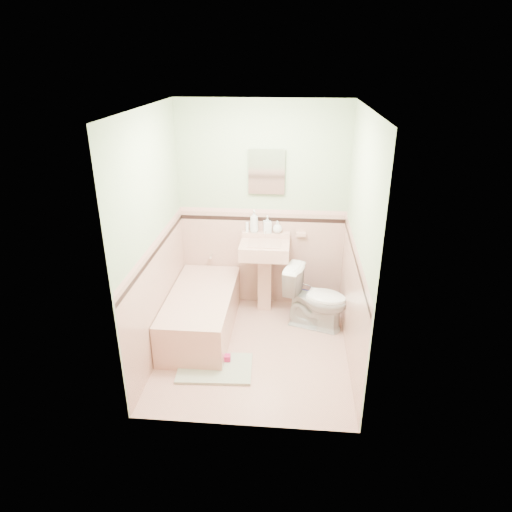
# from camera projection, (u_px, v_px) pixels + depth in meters

# --- Properties ---
(floor) EXTENTS (2.20, 2.20, 0.00)m
(floor) POSITION_uv_depth(u_px,v_px,m) (254.00, 350.00, 4.92)
(floor) COLOR #D49F8B
(floor) RESTS_ON ground
(ceiling) EXTENTS (2.20, 2.20, 0.00)m
(ceiling) POSITION_uv_depth(u_px,v_px,m) (253.00, 108.00, 3.91)
(ceiling) COLOR white
(ceiling) RESTS_ON ground
(wall_back) EXTENTS (2.50, 0.00, 2.50)m
(wall_back) POSITION_uv_depth(u_px,v_px,m) (262.00, 208.00, 5.42)
(wall_back) COLOR beige
(wall_back) RESTS_ON ground
(wall_front) EXTENTS (2.50, 0.00, 2.50)m
(wall_front) POSITION_uv_depth(u_px,v_px,m) (240.00, 297.00, 3.41)
(wall_front) COLOR beige
(wall_front) RESTS_ON ground
(wall_left) EXTENTS (0.00, 2.50, 2.50)m
(wall_left) POSITION_uv_depth(u_px,v_px,m) (153.00, 239.00, 4.50)
(wall_left) COLOR beige
(wall_left) RESTS_ON ground
(wall_right) EXTENTS (0.00, 2.50, 2.50)m
(wall_right) POSITION_uv_depth(u_px,v_px,m) (358.00, 246.00, 4.33)
(wall_right) COLOR beige
(wall_right) RESTS_ON ground
(wainscot_back) EXTENTS (2.00, 0.00, 2.00)m
(wainscot_back) POSITION_uv_depth(u_px,v_px,m) (262.00, 258.00, 5.67)
(wainscot_back) COLOR #D7A390
(wainscot_back) RESTS_ON ground
(wainscot_front) EXTENTS (2.00, 0.00, 2.00)m
(wainscot_front) POSITION_uv_depth(u_px,v_px,m) (241.00, 367.00, 3.68)
(wainscot_front) COLOR #D7A390
(wainscot_front) RESTS_ON ground
(wainscot_left) EXTENTS (0.00, 2.20, 2.20)m
(wainscot_left) POSITION_uv_depth(u_px,v_px,m) (160.00, 297.00, 4.76)
(wainscot_left) COLOR #D7A390
(wainscot_left) RESTS_ON ground
(wainscot_right) EXTENTS (0.00, 2.20, 2.20)m
(wainscot_right) POSITION_uv_depth(u_px,v_px,m) (351.00, 306.00, 4.60)
(wainscot_right) COLOR #D7A390
(wainscot_right) RESTS_ON ground
(accent_back) EXTENTS (2.00, 0.00, 2.00)m
(accent_back) POSITION_uv_depth(u_px,v_px,m) (262.00, 219.00, 5.45)
(accent_back) COLOR black
(accent_back) RESTS_ON ground
(accent_front) EXTENTS (2.00, 0.00, 2.00)m
(accent_front) POSITION_uv_depth(u_px,v_px,m) (241.00, 311.00, 3.48)
(accent_front) COLOR black
(accent_front) RESTS_ON ground
(accent_left) EXTENTS (0.00, 2.20, 2.20)m
(accent_left) POSITION_uv_depth(u_px,v_px,m) (156.00, 252.00, 4.55)
(accent_left) COLOR black
(accent_left) RESTS_ON ground
(accent_right) EXTENTS (0.00, 2.20, 2.20)m
(accent_right) POSITION_uv_depth(u_px,v_px,m) (355.00, 259.00, 4.39)
(accent_right) COLOR black
(accent_right) RESTS_ON ground
(cap_back) EXTENTS (2.00, 0.00, 2.00)m
(cap_back) POSITION_uv_depth(u_px,v_px,m) (262.00, 211.00, 5.41)
(cap_back) COLOR #D49E90
(cap_back) RESTS_ON ground
(cap_front) EXTENTS (2.00, 0.00, 2.00)m
(cap_front) POSITION_uv_depth(u_px,v_px,m) (241.00, 300.00, 3.44)
(cap_front) COLOR #D49E90
(cap_front) RESTS_ON ground
(cap_left) EXTENTS (0.00, 2.20, 2.20)m
(cap_left) POSITION_uv_depth(u_px,v_px,m) (155.00, 242.00, 4.51)
(cap_left) COLOR #D49E90
(cap_left) RESTS_ON ground
(cap_right) EXTENTS (0.00, 2.20, 2.20)m
(cap_right) POSITION_uv_depth(u_px,v_px,m) (356.00, 249.00, 4.35)
(cap_right) COLOR #D49E90
(cap_right) RESTS_ON ground
(bathtub) EXTENTS (0.70, 1.50, 0.45)m
(bathtub) POSITION_uv_depth(u_px,v_px,m) (202.00, 314.00, 5.18)
(bathtub) COLOR tan
(bathtub) RESTS_ON floor
(tub_faucet) EXTENTS (0.04, 0.12, 0.04)m
(tub_faucet) POSITION_uv_depth(u_px,v_px,m) (211.00, 256.00, 5.67)
(tub_faucet) COLOR silver
(tub_faucet) RESTS_ON wall_back
(sink) EXTENTS (0.58, 0.48, 0.91)m
(sink) POSITION_uv_depth(u_px,v_px,m) (265.00, 277.00, 5.52)
(sink) COLOR tan
(sink) RESTS_ON floor
(sink_faucet) EXTENTS (0.02, 0.02, 0.10)m
(sink_faucet) POSITION_uv_depth(u_px,v_px,m) (266.00, 235.00, 5.44)
(sink_faucet) COLOR silver
(sink_faucet) RESTS_ON sink
(medicine_cabinet) EXTENTS (0.35, 0.04, 0.44)m
(medicine_cabinet) POSITION_uv_depth(u_px,v_px,m) (267.00, 172.00, 5.21)
(medicine_cabinet) COLOR white
(medicine_cabinet) RESTS_ON wall_back
(soap_dish) EXTENTS (0.12, 0.07, 0.04)m
(soap_dish) POSITION_uv_depth(u_px,v_px,m) (301.00, 234.00, 5.47)
(soap_dish) COLOR tan
(soap_dish) RESTS_ON wall_back
(soap_bottle_left) EXTENTS (0.13, 0.13, 0.27)m
(soap_bottle_left) POSITION_uv_depth(u_px,v_px,m) (254.00, 221.00, 5.43)
(soap_bottle_left) COLOR #B2B2B2
(soap_bottle_left) RESTS_ON sink
(soap_bottle_mid) EXTENTS (0.11, 0.11, 0.21)m
(soap_bottle_mid) POSITION_uv_depth(u_px,v_px,m) (267.00, 224.00, 5.43)
(soap_bottle_mid) COLOR #B2B2B2
(soap_bottle_mid) RESTS_ON sink
(soap_bottle_right) EXTENTS (0.12, 0.12, 0.15)m
(soap_bottle_right) POSITION_uv_depth(u_px,v_px,m) (277.00, 227.00, 5.43)
(soap_bottle_right) COLOR #B2B2B2
(soap_bottle_right) RESTS_ON sink
(tube) EXTENTS (0.05, 0.05, 0.12)m
(tube) POSITION_uv_depth(u_px,v_px,m) (247.00, 227.00, 5.47)
(tube) COLOR white
(tube) RESTS_ON sink
(toilet) EXTENTS (0.80, 0.60, 0.73)m
(toilet) POSITION_uv_depth(u_px,v_px,m) (316.00, 298.00, 5.22)
(toilet) COLOR white
(toilet) RESTS_ON floor
(bucket) EXTENTS (0.30, 0.30, 0.28)m
(bucket) POSITION_uv_depth(u_px,v_px,m) (303.00, 305.00, 5.54)
(bucket) COLOR #1828A4
(bucket) RESTS_ON floor
(bath_mat) EXTENTS (0.77, 0.53, 0.03)m
(bath_mat) POSITION_uv_depth(u_px,v_px,m) (215.00, 368.00, 4.61)
(bath_mat) COLOR #939E83
(bath_mat) RESTS_ON floor
(shoe) EXTENTS (0.16, 0.09, 0.06)m
(shoe) POSITION_uv_depth(u_px,v_px,m) (223.00, 358.00, 4.69)
(shoe) COLOR #BF1E59
(shoe) RESTS_ON bath_mat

